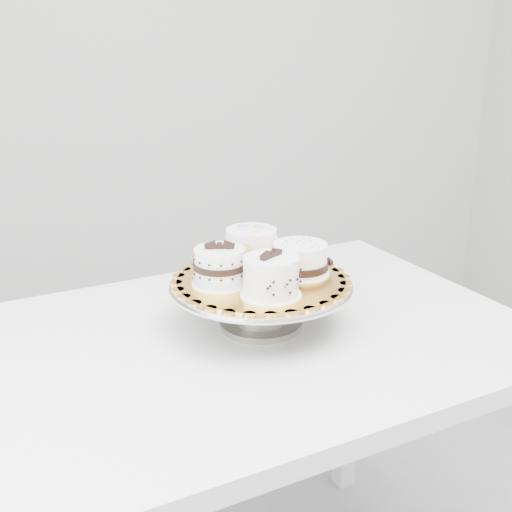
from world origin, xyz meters
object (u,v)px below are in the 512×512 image
object	(u,v)px
cake_swirl	(271,277)
cake_ribbon	(301,259)
cake_stand	(261,296)
cake_banded	(220,268)
cake_board	(261,280)
table	(237,377)
cake_dots	(251,247)

from	to	relation	value
cake_swirl	cake_ribbon	world-z (taller)	cake_swirl
cake_stand	cake_banded	bearing A→B (deg)	179.88
cake_board	cake_banded	xyz separation A→B (m)	(-0.08, 0.00, 0.03)
table	cake_stand	xyz separation A→B (m)	(0.06, 0.02, 0.15)
cake_stand	cake_swirl	world-z (taller)	cake_swirl
cake_swirl	cake_board	bearing A→B (deg)	51.81
cake_ribbon	cake_board	bearing A→B (deg)	168.22
cake_stand	cake_board	world-z (taller)	cake_board
cake_ribbon	cake_dots	bearing A→B (deg)	118.21
cake_stand	cake_board	bearing A→B (deg)	180.00
cake_stand	cake_dots	distance (m)	0.11
table	cake_stand	size ratio (longest dim) A/B	3.50
table	cake_ribbon	xyz separation A→B (m)	(0.14, 0.03, 0.22)
table	cake_dots	size ratio (longest dim) A/B	9.42
cake_ribbon	cake_swirl	bearing A→B (deg)	-152.55
table	cake_swirl	size ratio (longest dim) A/B	9.09
cake_swirl	cake_banded	size ratio (longest dim) A/B	1.16
cake_banded	cake_stand	bearing A→B (deg)	15.99
cake_stand	cake_ribbon	distance (m)	0.10
cake_stand	cake_dots	world-z (taller)	cake_dots
cake_board	cake_swirl	distance (m)	0.09
table	cake_ribbon	size ratio (longest dim) A/B	9.52
cake_stand	table	bearing A→B (deg)	-157.23
cake_stand	cake_banded	xyz separation A→B (m)	(-0.08, 0.00, 0.07)
cake_board	cake_dots	xyz separation A→B (m)	(0.01, 0.08, 0.04)
cake_swirl	cake_banded	xyz separation A→B (m)	(-0.07, 0.08, -0.00)
cake_banded	cake_dots	bearing A→B (deg)	59.55
cake_swirl	table	bearing A→B (deg)	96.94
cake_banded	cake_dots	distance (m)	0.12
table	cake_board	xyz separation A→B (m)	(0.06, 0.02, 0.19)
cake_banded	cake_swirl	bearing A→B (deg)	-32.88
cake_banded	cake_dots	size ratio (longest dim) A/B	0.90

